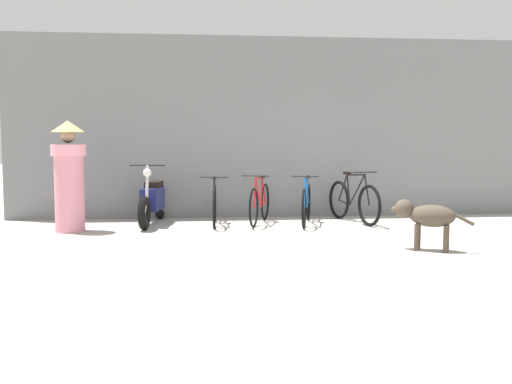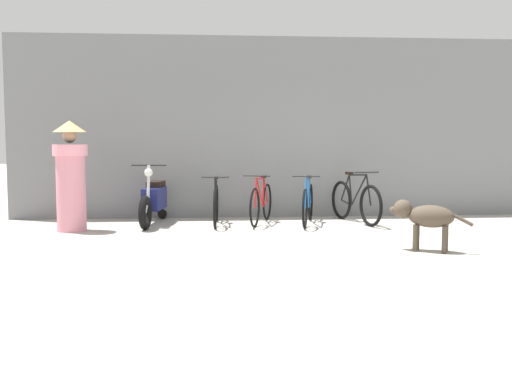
% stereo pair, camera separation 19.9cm
% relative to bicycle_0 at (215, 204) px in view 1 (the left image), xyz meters
% --- Properties ---
extents(ground_plane, '(60.00, 60.00, 0.00)m').
position_rel_bicycle_0_xyz_m(ground_plane, '(1.25, -2.47, -0.35)').
color(ground_plane, '#ADA89E').
extents(shop_wall_back, '(10.00, 0.20, 3.35)m').
position_rel_bicycle_0_xyz_m(shop_wall_back, '(1.25, 1.01, 1.32)').
color(shop_wall_back, slate).
rests_on(shop_wall_back, ground).
extents(bicycle_0, '(0.46, 1.60, 0.84)m').
position_rel_bicycle_0_xyz_m(bicycle_0, '(0.00, 0.00, 0.00)').
color(bicycle_0, black).
rests_on(bicycle_0, ground).
extents(bicycle_1, '(0.60, 1.59, 0.86)m').
position_rel_bicycle_0_xyz_m(bicycle_1, '(0.78, 0.06, 0.01)').
color(bicycle_1, black).
rests_on(bicycle_1, ground).
extents(bicycle_2, '(0.56, 1.71, 0.86)m').
position_rel_bicycle_0_xyz_m(bicycle_2, '(1.58, -0.07, 0.01)').
color(bicycle_2, black).
rests_on(bicycle_2, ground).
extents(bicycle_3, '(0.57, 1.69, 0.91)m').
position_rel_bicycle_0_xyz_m(bicycle_3, '(2.43, 0.02, 0.02)').
color(bicycle_3, black).
rests_on(bicycle_3, ground).
extents(motorcycle, '(0.58, 1.92, 1.04)m').
position_rel_bicycle_0_xyz_m(motorcycle, '(-1.06, 0.13, 0.05)').
color(motorcycle, black).
rests_on(motorcycle, ground).
extents(stray_dog, '(0.97, 0.60, 0.66)m').
position_rel_bicycle_0_xyz_m(stray_dog, '(2.66, -2.71, 0.10)').
color(stray_dog, '#4C3F33').
rests_on(stray_dog, ground).
extents(person_in_robes, '(0.70, 0.70, 1.75)m').
position_rel_bicycle_0_xyz_m(person_in_robes, '(-2.30, -0.56, 0.56)').
color(person_in_robes, pink).
rests_on(person_in_robes, ground).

